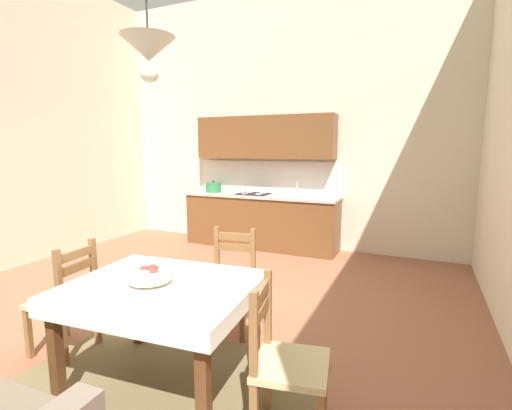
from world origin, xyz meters
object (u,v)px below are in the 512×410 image
(dining_chair_tv_side, at_px, (66,300))
(dining_chair_window_side, at_px, (284,362))
(dining_table, at_px, (162,301))
(dining_chair_kitchen_side, at_px, (231,282))
(kitchen_cabinetry, at_px, (262,197))
(pendant_lamp, at_px, (148,50))
(fruit_bowl, at_px, (150,275))

(dining_chair_tv_side, height_order, dining_chair_window_side, same)
(dining_table, bearing_deg, dining_chair_window_side, -4.70)
(dining_chair_kitchen_side, height_order, dining_chair_tv_side, same)
(kitchen_cabinetry, height_order, pendant_lamp, pendant_lamp)
(kitchen_cabinetry, distance_m, dining_table, 3.86)
(dining_chair_tv_side, height_order, pendant_lamp, pendant_lamp)
(fruit_bowl, xyz_separation_m, pendant_lamp, (0.16, -0.11, 1.42))
(pendant_lamp, bearing_deg, dining_chair_tv_side, 171.29)
(dining_table, bearing_deg, fruit_bowl, -156.52)
(dining_table, distance_m, fruit_bowl, 0.20)
(dining_chair_window_side, bearing_deg, dining_chair_kitchen_side, 131.30)
(kitchen_cabinetry, relative_size, dining_chair_kitchen_side, 2.83)
(dining_chair_window_side, height_order, pendant_lamp, pendant_lamp)
(dining_table, bearing_deg, dining_chair_kitchen_side, 87.79)
(kitchen_cabinetry, distance_m, dining_chair_kitchen_side, 2.99)
(dining_table, xyz_separation_m, fruit_bowl, (-0.07, -0.03, 0.19))
(fruit_bowl, bearing_deg, dining_table, 23.48)
(dining_chair_tv_side, bearing_deg, kitchen_cabinetry, 87.89)
(dining_chair_kitchen_side, distance_m, dining_chair_window_side, 1.36)
(kitchen_cabinetry, height_order, fruit_bowl, kitchen_cabinetry)
(dining_table, relative_size, dining_chair_tv_side, 1.43)
(dining_table, bearing_deg, dining_chair_tv_side, 178.41)
(dining_chair_kitchen_side, height_order, fruit_bowl, dining_chair_kitchen_side)
(dining_chair_kitchen_side, height_order, pendant_lamp, pendant_lamp)
(kitchen_cabinetry, bearing_deg, fruit_bowl, -78.18)
(dining_chair_tv_side, bearing_deg, pendant_lamp, -8.71)
(dining_chair_tv_side, bearing_deg, dining_table, -1.59)
(dining_chair_kitchen_side, bearing_deg, pendant_lamp, -87.23)
(dining_chair_tv_side, xyz_separation_m, pendant_lamp, (1.09, -0.17, 1.80))
(dining_chair_window_side, bearing_deg, kitchen_cabinetry, 115.05)
(dining_chair_tv_side, bearing_deg, fruit_bowl, -3.53)
(pendant_lamp, bearing_deg, kitchen_cabinetry, 103.69)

